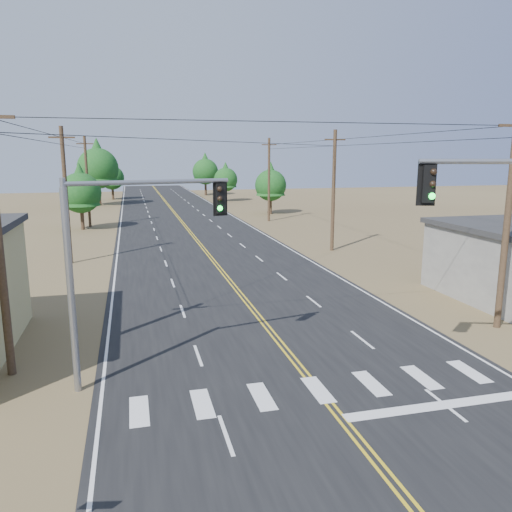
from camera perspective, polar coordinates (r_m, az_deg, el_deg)
name	(u,v)px	position (r m, az deg, el deg)	size (l,w,h in m)	color
road	(214,261)	(38.19, -4.87, -0.59)	(15.00, 200.00, 0.02)	black
utility_pole_left_mid	(66,195)	(39.26, -20.90, 6.57)	(1.80, 0.30, 10.00)	#4C3826
utility_pole_left_far	(87,181)	(59.13, -18.72, 8.10)	(1.80, 0.30, 10.00)	#4C3826
utility_pole_right_near	(507,219)	(25.20, 26.80, 3.79)	(1.80, 0.30, 10.00)	#4C3826
utility_pole_right_mid	(334,190)	(42.32, 8.85, 7.48)	(1.80, 0.30, 10.00)	#4C3826
utility_pole_right_far	(269,179)	(61.21, 1.49, 8.78)	(1.80, 0.30, 10.00)	#4C3826
signal_mast_left	(119,247)	(17.50, -15.40, 0.97)	(5.66, 1.41, 7.24)	gray
tree_left_near	(80,189)	(57.13, -19.45, 7.26)	(4.35, 4.35, 7.24)	#3F2D1E
tree_left_mid	(98,164)	(84.68, -17.65, 9.97)	(6.44, 6.44, 10.74)	#3F2D1E
tree_left_far	(112,175)	(95.31, -16.15, 8.85)	(4.32, 4.32, 7.21)	#3F2D1E
tree_right_near	(271,182)	(68.81, 1.69, 8.44)	(4.28, 4.28, 7.13)	#3F2D1E
tree_right_mid	(226,177)	(88.51, -3.49, 8.98)	(4.13, 4.13, 6.88)	#3F2D1E
tree_right_far	(205,169)	(102.37, -5.82, 9.86)	(5.16, 5.16, 8.60)	#3F2D1E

